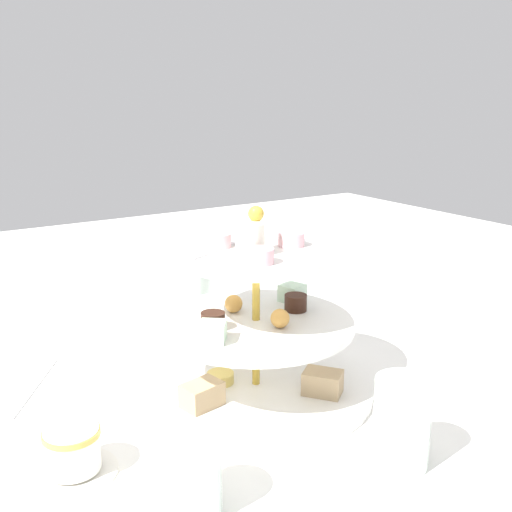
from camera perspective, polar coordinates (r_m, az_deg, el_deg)
name	(u,v)px	position (r m, az deg, el deg)	size (l,w,h in m)	color
ground_plane	(256,390)	(0.83, 0.00, -12.40)	(2.40, 2.40, 0.00)	white
tiered_serving_stand	(256,337)	(0.80, -0.04, -7.56)	(0.31, 0.31, 0.25)	white
water_glass_tall_right	(191,288)	(1.02, -6.04, -3.02)	(0.07, 0.07, 0.14)	silver
water_glass_short_left	(187,477)	(0.61, -6.41, -19.75)	(0.06, 0.06, 0.07)	silver
teacup_with_saucer	(73,453)	(0.69, -16.70, -17.14)	(0.09, 0.09, 0.05)	white
butter_knife_left	(409,338)	(1.02, 14.10, -7.46)	(0.17, 0.01, 0.00)	silver
butter_knife_right	(32,386)	(0.89, -20.12, -11.31)	(0.17, 0.01, 0.00)	silver
water_glass_mid_back	(402,423)	(0.68, 13.42, -14.87)	(0.06, 0.06, 0.10)	silver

